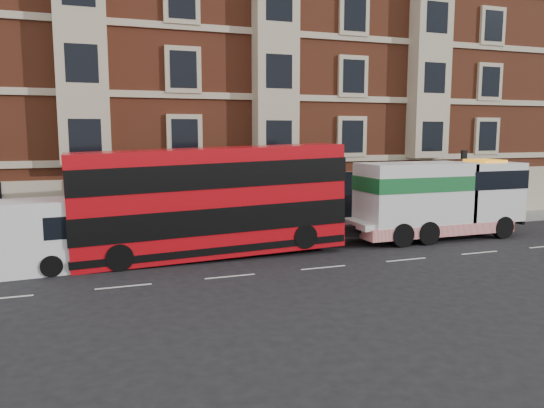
% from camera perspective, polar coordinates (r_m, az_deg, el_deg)
% --- Properties ---
extents(ground, '(120.00, 120.00, 0.00)m').
position_cam_1_polar(ground, '(22.18, 5.55, -6.83)').
color(ground, black).
rests_on(ground, ground).
extents(sidewalk, '(90.00, 3.00, 0.15)m').
position_cam_1_polar(sidewalk, '(28.94, -0.83, -3.19)').
color(sidewalk, slate).
rests_on(sidewalk, ground).
extents(victorian_terrace, '(45.00, 12.00, 20.40)m').
position_cam_1_polar(victorian_terrace, '(36.01, -4.11, 14.91)').
color(victorian_terrace, brown).
rests_on(victorian_terrace, ground).
extents(lamp_post_west, '(0.35, 0.15, 4.35)m').
position_cam_1_polar(lamp_post_west, '(25.93, -12.51, 1.16)').
color(lamp_post_west, black).
rests_on(lamp_post_west, sidewalk).
extents(lamp_post_east, '(0.35, 0.15, 4.35)m').
position_cam_1_polar(lamp_post_east, '(33.37, 19.83, 2.32)').
color(lamp_post_east, black).
rests_on(lamp_post_east, sidewalk).
extents(double_decker_bus, '(12.02, 2.76, 4.86)m').
position_cam_1_polar(double_decker_bus, '(23.74, -6.65, 0.46)').
color(double_decker_bus, red).
rests_on(double_decker_bus, ground).
extents(tow_truck, '(9.62, 2.84, 4.01)m').
position_cam_1_polar(tow_truck, '(29.00, 17.25, 0.59)').
color(tow_truck, silver).
rests_on(tow_truck, ground).
extents(box_van, '(5.69, 2.69, 2.88)m').
position_cam_1_polar(box_van, '(23.24, -27.21, -3.41)').
color(box_van, silver).
rests_on(box_van, ground).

